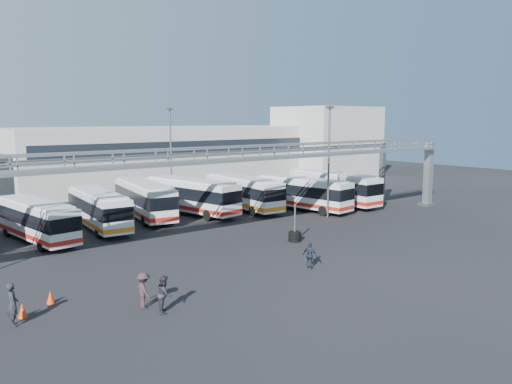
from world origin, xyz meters
TOP-DOWN VIEW (x-y plane):
  - ground at (0.00, 0.00)m, footprint 140.00×140.00m
  - gantry at (0.00, 5.87)m, footprint 51.40×5.15m
  - warehouse at (12.00, 38.00)m, footprint 42.00×14.00m
  - building_right at (38.00, 32.00)m, footprint 14.00×12.00m
  - light_pole_mid at (12.00, 7.00)m, footprint 0.70×0.35m
  - light_pole_back at (4.00, 22.00)m, footprint 0.70×0.35m
  - bus_2 at (-11.72, 14.14)m, footprint 3.57×10.25m
  - bus_3 at (-6.43, 15.51)m, footprint 3.27×10.53m
  - bus_4 at (-1.48, 17.20)m, footprint 4.20×11.28m
  - bus_5 at (2.93, 16.31)m, footprint 4.47×11.40m
  - bus_6 at (8.33, 15.17)m, footprint 3.30×11.06m
  - bus_7 at (12.85, 11.33)m, footprint 3.90×10.95m
  - bus_8 at (17.71, 11.63)m, footprint 2.92×11.39m
  - pedestrian_a at (-16.85, -1.46)m, footprint 0.53×0.75m
  - pedestrian_b at (-10.85, -4.14)m, footprint 1.02×1.08m
  - pedestrian_c at (-11.41, -3.12)m, footprint 0.69×1.16m
  - pedestrian_d at (-0.61, -3.47)m, footprint 0.61×1.03m
  - cone_left at (-14.77, 0.34)m, footprint 0.45×0.45m
  - cone_right at (-16.31, -0.71)m, footprint 0.50×0.50m
  - tire_stack at (3.34, 2.15)m, footprint 0.94×0.94m

SIDE VIEW (x-z plane):
  - ground at x=0.00m, z-range 0.00..0.00m
  - cone_left at x=-14.77m, z-range 0.00..0.65m
  - cone_right at x=-16.31m, z-range 0.00..0.68m
  - tire_stack at x=3.34m, z-range -0.89..1.79m
  - pedestrian_d at x=-0.61m, z-range 0.00..1.65m
  - pedestrian_b at x=-10.85m, z-range 0.00..1.77m
  - pedestrian_c at x=-11.41m, z-range 0.00..1.78m
  - pedestrian_a at x=-16.85m, z-range 0.00..1.97m
  - bus_2 at x=-11.72m, z-range 0.16..3.21m
  - bus_3 at x=-6.43m, z-range 0.17..3.32m
  - bus_7 at x=12.85m, z-range 0.17..3.43m
  - bus_6 at x=8.33m, z-range 0.18..3.49m
  - bus_4 at x=-1.48m, z-range 0.18..3.53m
  - bus_5 at x=2.93m, z-range 0.18..3.56m
  - bus_8 at x=17.71m, z-range 0.18..3.62m
  - warehouse at x=12.00m, z-range 0.00..8.00m
  - building_right at x=38.00m, z-range 0.00..11.00m
  - gantry at x=0.00m, z-range 1.96..9.06m
  - light_pole_mid at x=12.00m, z-range 0.62..10.83m
  - light_pole_back at x=4.00m, z-range 0.62..10.83m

